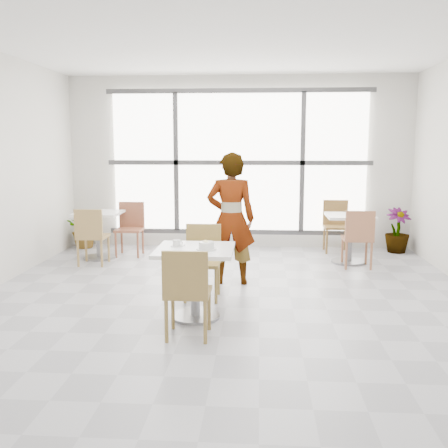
# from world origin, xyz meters

# --- Properties ---
(floor) EXTENTS (7.00, 7.00, 0.00)m
(floor) POSITION_xyz_m (0.00, 0.00, 0.00)
(floor) COLOR #9E9EA5
(floor) RESTS_ON ground
(ceiling) EXTENTS (7.00, 7.00, 0.00)m
(ceiling) POSITION_xyz_m (0.00, 0.00, 3.00)
(ceiling) COLOR white
(ceiling) RESTS_ON ground
(wall_back) EXTENTS (6.00, 0.00, 6.00)m
(wall_back) POSITION_xyz_m (0.00, 3.50, 1.50)
(wall_back) COLOR silver
(wall_back) RESTS_ON ground
(wall_front) EXTENTS (6.00, 0.00, 6.00)m
(wall_front) POSITION_xyz_m (0.00, -3.50, 1.50)
(wall_front) COLOR silver
(wall_front) RESTS_ON ground
(window) EXTENTS (4.60, 0.07, 2.52)m
(window) POSITION_xyz_m (0.00, 3.44, 1.50)
(window) COLOR white
(window) RESTS_ON ground
(main_table) EXTENTS (0.80, 0.80, 0.75)m
(main_table) POSITION_xyz_m (-0.30, -0.35, 0.52)
(main_table) COLOR white
(main_table) RESTS_ON ground
(chair_near) EXTENTS (0.42, 0.42, 0.87)m
(chair_near) POSITION_xyz_m (-0.30, -0.96, 0.50)
(chair_near) COLOR olive
(chair_near) RESTS_ON ground
(chair_far) EXTENTS (0.42, 0.42, 0.87)m
(chair_far) POSITION_xyz_m (-0.30, 0.40, 0.50)
(chair_far) COLOR olive
(chair_far) RESTS_ON ground
(oatmeal_bowl) EXTENTS (0.21, 0.21, 0.10)m
(oatmeal_bowl) POSITION_xyz_m (-0.17, -0.42, 0.79)
(oatmeal_bowl) COLOR silver
(oatmeal_bowl) RESTS_ON main_table
(coffee_cup) EXTENTS (0.16, 0.13, 0.07)m
(coffee_cup) POSITION_xyz_m (-0.50, -0.26, 0.78)
(coffee_cup) COLOR silver
(coffee_cup) RESTS_ON main_table
(person) EXTENTS (0.64, 0.44, 1.72)m
(person) POSITION_xyz_m (-0.00, 1.03, 0.86)
(person) COLOR black
(person) RESTS_ON ground
(bg_table_left) EXTENTS (0.70, 0.70, 0.75)m
(bg_table_left) POSITION_xyz_m (-2.19, 2.38, 0.49)
(bg_table_left) COLOR white
(bg_table_left) RESTS_ON ground
(bg_table_right) EXTENTS (0.70, 0.70, 0.75)m
(bg_table_right) POSITION_xyz_m (1.75, 2.34, 0.49)
(bg_table_right) COLOR silver
(bg_table_right) RESTS_ON ground
(bg_chair_left_near) EXTENTS (0.42, 0.42, 0.87)m
(bg_chair_left_near) POSITION_xyz_m (-2.15, 1.88, 0.50)
(bg_chair_left_near) COLOR #A28049
(bg_chair_left_near) RESTS_ON ground
(bg_chair_left_far) EXTENTS (0.42, 0.42, 0.87)m
(bg_chair_left_far) POSITION_xyz_m (-1.76, 2.68, 0.50)
(bg_chair_left_far) COLOR brown
(bg_chair_left_far) RESTS_ON ground
(bg_chair_right_near) EXTENTS (0.42, 0.42, 0.87)m
(bg_chair_right_near) POSITION_xyz_m (1.82, 1.97, 0.50)
(bg_chair_right_near) COLOR #A16545
(bg_chair_right_near) RESTS_ON ground
(bg_chair_right_far) EXTENTS (0.42, 0.42, 0.87)m
(bg_chair_right_far) POSITION_xyz_m (1.68, 3.20, 0.50)
(bg_chair_right_far) COLOR brown
(bg_chair_right_far) RESTS_ON ground
(plant_left) EXTENTS (0.71, 0.64, 0.68)m
(plant_left) POSITION_xyz_m (-2.70, 3.20, 0.34)
(plant_left) COLOR #4C7338
(plant_left) RESTS_ON ground
(plant_right) EXTENTS (0.51, 0.51, 0.75)m
(plant_right) POSITION_xyz_m (2.70, 3.17, 0.38)
(plant_right) COLOR #5D854A
(plant_right) RESTS_ON ground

